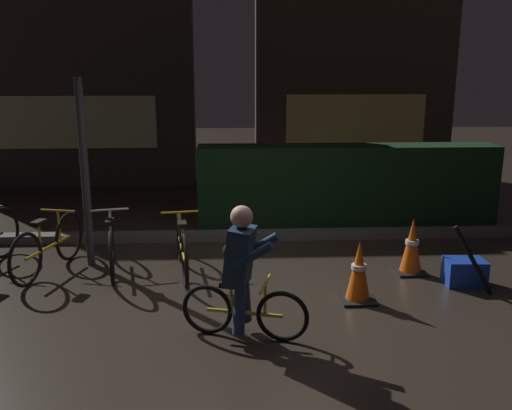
# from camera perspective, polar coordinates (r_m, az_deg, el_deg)

# --- Properties ---
(ground_plane) EXTENTS (40.00, 40.00, 0.00)m
(ground_plane) POSITION_cam_1_polar(r_m,az_deg,el_deg) (5.88, -1.67, -9.96)
(ground_plane) COLOR #2D261E
(sidewalk_curb) EXTENTS (12.00, 0.24, 0.12)m
(sidewalk_curb) POSITION_cam_1_polar(r_m,az_deg,el_deg) (7.93, -2.03, -3.24)
(sidewalk_curb) COLOR #56544F
(sidewalk_curb) RESTS_ON ground
(hedge_row) EXTENTS (4.80, 0.70, 1.27)m
(hedge_row) POSITION_cam_1_polar(r_m,az_deg,el_deg) (8.87, 9.55, 2.20)
(hedge_row) COLOR black
(hedge_row) RESTS_ON ground
(storefront_left) EXTENTS (5.35, 0.54, 4.79)m
(storefront_left) POSITION_cam_1_polar(r_m,az_deg,el_deg) (12.37, -19.41, 12.92)
(storefront_left) COLOR #383330
(storefront_left) RESTS_ON ground
(storefront_right) EXTENTS (4.58, 0.54, 4.06)m
(storefront_right) POSITION_cam_1_polar(r_m,az_deg,el_deg) (12.93, 10.36, 11.83)
(storefront_right) COLOR #42382D
(storefront_right) RESTS_ON ground
(street_post) EXTENTS (0.10, 0.10, 2.34)m
(street_post) POSITION_cam_1_polar(r_m,az_deg,el_deg) (6.93, -17.69, 3.10)
(street_post) COLOR #2D2D33
(street_post) RESTS_ON ground
(parked_bike_left_mid) EXTENTS (0.50, 1.54, 0.73)m
(parked_bike_left_mid) POSITION_cam_1_polar(r_m,az_deg,el_deg) (7.02, -21.12, -4.08)
(parked_bike_left_mid) COLOR black
(parked_bike_left_mid) RESTS_ON ground
(parked_bike_center_left) EXTENTS (0.46, 1.56, 0.73)m
(parked_bike_center_left) POSITION_cam_1_polar(r_m,az_deg,el_deg) (6.81, -15.07, -4.14)
(parked_bike_center_left) COLOR black
(parked_bike_center_left) RESTS_ON ground
(parked_bike_center_right) EXTENTS (0.46, 1.54, 0.71)m
(parked_bike_center_right) POSITION_cam_1_polar(r_m,az_deg,el_deg) (6.59, -7.85, -4.45)
(parked_bike_center_right) COLOR black
(parked_bike_center_right) RESTS_ON ground
(traffic_cone_near) EXTENTS (0.36, 0.36, 0.67)m
(traffic_cone_near) POSITION_cam_1_polar(r_m,az_deg,el_deg) (5.83, 10.83, -6.99)
(traffic_cone_near) COLOR black
(traffic_cone_near) RESTS_ON ground
(traffic_cone_far) EXTENTS (0.36, 0.36, 0.68)m
(traffic_cone_far) POSITION_cam_1_polar(r_m,az_deg,el_deg) (6.79, 16.20, -4.27)
(traffic_cone_far) COLOR black
(traffic_cone_far) RESTS_ON ground
(blue_crate) EXTENTS (0.46, 0.34, 0.30)m
(blue_crate) POSITION_cam_1_polar(r_m,az_deg,el_deg) (6.67, 21.23, -6.64)
(blue_crate) COLOR #193DB7
(blue_crate) RESTS_ON ground
(cyclist) EXTENTS (1.16, 0.61, 1.25)m
(cyclist) POSITION_cam_1_polar(r_m,az_deg,el_deg) (4.87, -1.50, -7.07)
(cyclist) COLOR black
(cyclist) RESTS_ON ground
(closed_umbrella) EXTENTS (0.46, 0.17, 0.76)m
(closed_umbrella) POSITION_cam_1_polar(r_m,az_deg,el_deg) (6.37, 22.00, -5.45)
(closed_umbrella) COLOR black
(closed_umbrella) RESTS_ON ground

